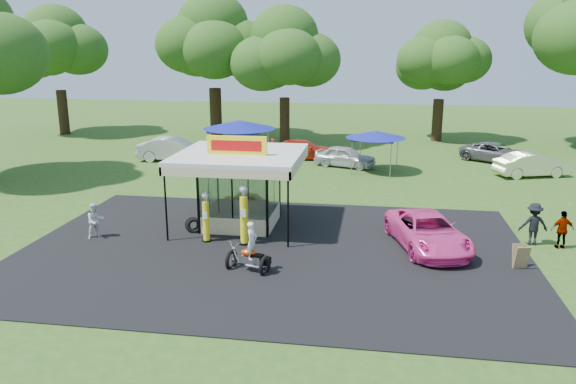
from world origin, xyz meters
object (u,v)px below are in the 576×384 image
(pink_sedan, at_px, (428,232))
(spectator_east_b, at_px, (563,230))
(bg_car_b, at_px, (303,149))
(bg_car_e, at_px, (531,165))
(motorcycle, at_px, (251,252))
(gas_station_kiosk, at_px, (241,188))
(a_frame_sign, at_px, (521,257))
(gas_pump_left, at_px, (206,218))
(tent_west, at_px, (239,125))
(bg_car_c, at_px, (345,156))
(bg_car_d, at_px, (495,153))
(bg_car_a, at_px, (174,149))
(spectator_east_a, at_px, (534,224))
(kiosk_car, at_px, (252,202))
(spectator_west, at_px, (95,221))
(tent_east, at_px, (376,135))
(gas_pump_right, at_px, (244,216))

(pink_sedan, height_order, spectator_east_b, spectator_east_b)
(spectator_east_b, xyz_separation_m, bg_car_b, (-12.66, 16.49, -0.10))
(bg_car_e, bearing_deg, spectator_east_b, 152.65)
(pink_sedan, bearing_deg, motorcycle, -167.68)
(gas_station_kiosk, relative_size, a_frame_sign, 5.85)
(gas_pump_left, height_order, tent_west, tent_west)
(spectator_east_b, bearing_deg, bg_car_b, -59.65)
(bg_car_c, bearing_deg, bg_car_d, -53.88)
(motorcycle, bearing_deg, gas_pump_left, 147.33)
(gas_pump_left, height_order, motorcycle, gas_pump_left)
(bg_car_d, xyz_separation_m, bg_car_e, (1.32, -4.29, 0.08))
(bg_car_e, bearing_deg, pink_sedan, 133.75)
(bg_car_a, bearing_deg, bg_car_e, -96.63)
(spectator_east_a, bearing_deg, kiosk_car, -17.03)
(gas_pump_left, xyz_separation_m, bg_car_d, (15.09, 19.01, -0.38))
(spectator_east_a, distance_m, spectator_east_b, 1.08)
(gas_station_kiosk, xyz_separation_m, pink_sedan, (8.10, -1.70, -1.08))
(gas_station_kiosk, height_order, tent_west, gas_station_kiosk)
(bg_car_d, bearing_deg, gas_station_kiosk, 174.46)
(a_frame_sign, relative_size, spectator_west, 0.60)
(gas_pump_left, relative_size, bg_car_b, 0.46)
(gas_pump_left, bearing_deg, bg_car_d, 51.55)
(kiosk_car, relative_size, spectator_east_b, 1.80)
(bg_car_c, xyz_separation_m, bg_car_e, (11.59, -1.06, 0.04))
(tent_east, bearing_deg, gas_pump_left, -115.08)
(tent_east, bearing_deg, a_frame_sign, -70.84)
(kiosk_car, relative_size, bg_car_b, 0.60)
(a_frame_sign, bearing_deg, kiosk_car, 141.26)
(spectator_east_a, xyz_separation_m, tent_west, (-15.24, 11.95, 2.07))
(kiosk_car, relative_size, tent_west, 0.60)
(pink_sedan, bearing_deg, bg_car_e, 46.58)
(bg_car_a, relative_size, bg_car_c, 1.22)
(spectator_east_a, distance_m, tent_east, 14.37)
(pink_sedan, bearing_deg, bg_car_d, 56.00)
(motorcycle, distance_m, spectator_west, 7.70)
(tent_east, bearing_deg, bg_car_d, 28.47)
(gas_station_kiosk, xyz_separation_m, bg_car_a, (-8.13, 13.53, -0.96))
(spectator_east_b, xyz_separation_m, tent_east, (-7.56, 12.99, 1.63))
(gas_pump_right, bearing_deg, motorcycle, -72.12)
(spectator_east_b, distance_m, tent_east, 15.12)
(motorcycle, distance_m, bg_car_d, 25.17)
(bg_car_b, height_order, bg_car_d, bg_car_b)
(a_frame_sign, relative_size, spectator_east_a, 0.52)
(spectator_east_b, distance_m, bg_car_c, 17.16)
(gas_pump_left, relative_size, tent_east, 0.57)
(a_frame_sign, height_order, kiosk_car, kiosk_car)
(spectator_east_a, height_order, bg_car_a, spectator_east_a)
(a_frame_sign, distance_m, tent_west, 20.60)
(tent_west, bearing_deg, pink_sedan, -50.12)
(spectator_west, relative_size, spectator_east_a, 0.88)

